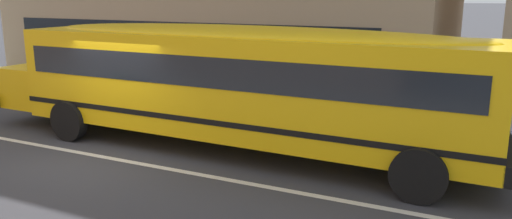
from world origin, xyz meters
TOP-DOWN VIEW (x-y plane):
  - ground_plane at (0.00, 0.00)m, footprint 400.00×400.00m
  - sidewalk_far at (0.00, 7.07)m, footprint 120.00×3.00m
  - lane_centreline at (0.00, 0.00)m, footprint 110.00×0.16m
  - school_bus at (2.32, 1.83)m, footprint 12.92×3.17m

SIDE VIEW (x-z plane):
  - ground_plane at x=0.00m, z-range 0.00..0.00m
  - lane_centreline at x=0.00m, z-range 0.00..0.01m
  - sidewalk_far at x=0.00m, z-range 0.00..0.01m
  - school_bus at x=2.32m, z-range 0.27..3.15m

